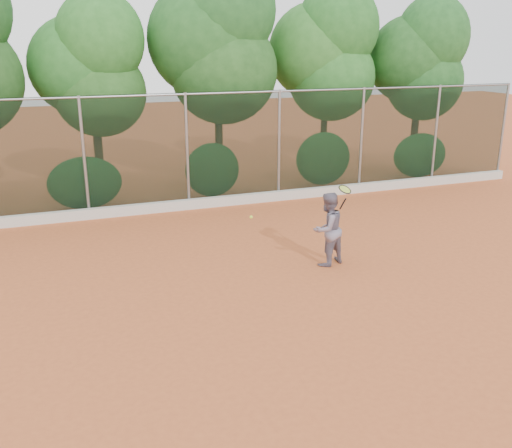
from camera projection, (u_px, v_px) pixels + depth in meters
name	position (u px, v px, depth m)	size (l,w,h in m)	color
ground	(273.00, 297.00, 11.47)	(80.00, 80.00, 0.00)	#C05B2D
concrete_curb	(191.00, 204.00, 17.52)	(24.00, 0.20, 0.30)	beige
tennis_player	(328.00, 229.00, 12.93)	(0.83, 0.65, 1.70)	slate
chainlink_fence	(187.00, 148.00, 17.16)	(24.09, 0.09, 3.50)	black
foliage_backdrop	(152.00, 59.00, 17.98)	(23.70, 3.63, 7.55)	#3D2617
tennis_racket	(345.00, 191.00, 12.66)	(0.39, 0.38, 0.58)	black
tennis_ball_in_flight	(251.00, 217.00, 11.51)	(0.07, 0.07, 0.07)	#CDF738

